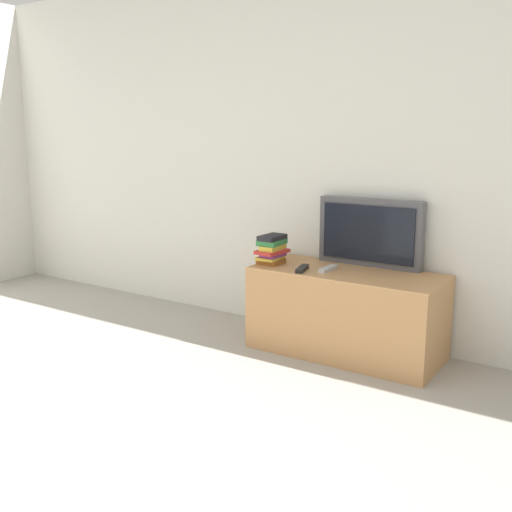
{
  "coord_description": "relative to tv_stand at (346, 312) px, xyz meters",
  "views": [
    {
      "loc": [
        2.22,
        -0.76,
        1.45
      ],
      "look_at": [
        0.29,
        2.15,
        0.71
      ],
      "focal_mm": 42.0,
      "sensor_mm": 36.0,
      "label": 1
    }
  ],
  "objects": [
    {
      "name": "wall_back",
      "position": [
        -0.63,
        0.32,
        1.02
      ],
      "size": [
        9.0,
        0.06,
        2.6
      ],
      "color": "silver",
      "rests_on": "ground_plane"
    },
    {
      "name": "tv_stand",
      "position": [
        0.0,
        0.0,
        0.0
      ],
      "size": [
        1.23,
        0.55,
        0.56
      ],
      "color": "tan",
      "rests_on": "ground_plane"
    },
    {
      "name": "television",
      "position": [
        0.05,
        0.23,
        0.5
      ],
      "size": [
        0.72,
        0.09,
        0.45
      ],
      "color": "#4C4C51",
      "rests_on": "tv_stand"
    },
    {
      "name": "book_stack",
      "position": [
        -0.53,
        -0.08,
        0.38
      ],
      "size": [
        0.18,
        0.24,
        0.2
      ],
      "color": "#995623",
      "rests_on": "tv_stand"
    },
    {
      "name": "remote_on_stand",
      "position": [
        -0.11,
        -0.06,
        0.29
      ],
      "size": [
        0.05,
        0.19,
        0.02
      ],
      "rotation": [
        0.0,
        0.0,
        -0.02
      ],
      "color": "#B7B7B7",
      "rests_on": "tv_stand"
    },
    {
      "name": "remote_secondary",
      "position": [
        -0.26,
        -0.14,
        0.29
      ],
      "size": [
        0.09,
        0.19,
        0.02
      ],
      "rotation": [
        0.0,
        0.0,
        0.26
      ],
      "color": "black",
      "rests_on": "tv_stand"
    }
  ]
}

